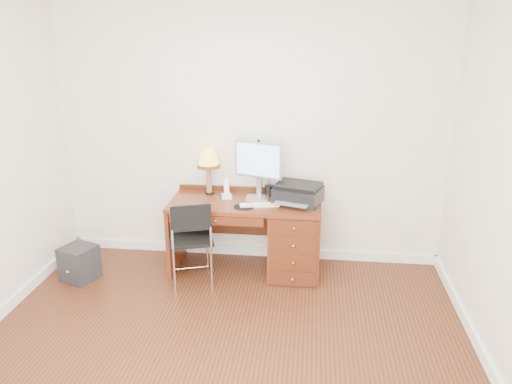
# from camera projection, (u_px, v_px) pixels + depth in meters

# --- Properties ---
(ground) EXTENTS (4.00, 4.00, 0.00)m
(ground) POSITION_uv_depth(u_px,v_px,m) (222.00, 352.00, 3.89)
(ground) COLOR #3A1A0D
(ground) RESTS_ON ground
(room_shell) EXTENTS (4.00, 4.00, 4.00)m
(room_shell) POSITION_uv_depth(u_px,v_px,m) (234.00, 304.00, 4.46)
(room_shell) COLOR white
(room_shell) RESTS_ON ground
(desk) EXTENTS (1.50, 0.67, 0.75)m
(desk) POSITION_uv_depth(u_px,v_px,m) (277.00, 234.00, 5.04)
(desk) COLOR maroon
(desk) RESTS_ON ground
(monitor) EXTENTS (0.49, 0.24, 0.58)m
(monitor) POSITION_uv_depth(u_px,v_px,m) (258.00, 163.00, 4.96)
(monitor) COLOR silver
(monitor) RESTS_ON desk
(keyboard) EXTENTS (0.39, 0.19, 0.01)m
(keyboard) POSITION_uv_depth(u_px,v_px,m) (259.00, 205.00, 4.84)
(keyboard) COLOR white
(keyboard) RESTS_ON desk
(mouse_pad) EXTENTS (0.20, 0.20, 0.04)m
(mouse_pad) POSITION_uv_depth(u_px,v_px,m) (244.00, 206.00, 4.80)
(mouse_pad) COLOR black
(mouse_pad) RESTS_ON desk
(printer) EXTENTS (0.52, 0.45, 0.20)m
(printer) POSITION_uv_depth(u_px,v_px,m) (298.00, 193.00, 4.90)
(printer) COLOR black
(printer) RESTS_ON desk
(leg_lamp) EXTENTS (0.23, 0.23, 0.48)m
(leg_lamp) POSITION_uv_depth(u_px,v_px,m) (208.00, 161.00, 5.07)
(leg_lamp) COLOR black
(leg_lamp) RESTS_ON desk
(phone) EXTENTS (0.12, 0.12, 0.20)m
(phone) POSITION_uv_depth(u_px,v_px,m) (226.00, 193.00, 5.03)
(phone) COLOR white
(phone) RESTS_ON desk
(pen_cup) EXTENTS (0.09, 0.09, 0.11)m
(pen_cup) POSITION_uv_depth(u_px,v_px,m) (269.00, 191.00, 5.11)
(pen_cup) COLOR black
(pen_cup) RESTS_ON desk
(chair) EXTENTS (0.52, 0.53, 0.88)m
(chair) POSITION_uv_depth(u_px,v_px,m) (189.00, 235.00, 4.71)
(chair) COLOR black
(chair) RESTS_ON ground
(equipment_box) EXTENTS (0.39, 0.39, 0.35)m
(equipment_box) POSITION_uv_depth(u_px,v_px,m) (79.00, 263.00, 4.94)
(equipment_box) COLOR black
(equipment_box) RESTS_ON ground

